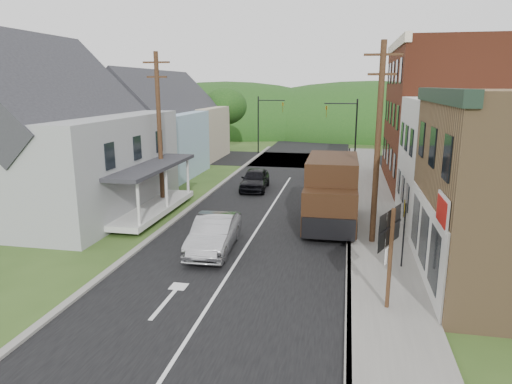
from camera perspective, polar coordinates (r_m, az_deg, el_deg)
The scene contains 24 objects.
ground at distance 19.00m, azimuth -2.54°, elevation -8.90°, with size 120.00×120.00×0.00m, color #2D4719.
road at distance 28.33m, azimuth 2.28°, elevation -1.40°, with size 9.00×90.00×0.02m, color black.
cross_road at distance 44.86m, azimuth 5.71°, elevation 4.00°, with size 60.00×9.00×0.02m, color black.
sidewalk_right at distance 26.11m, azimuth 14.48°, elevation -2.93°, with size 2.80×55.00×0.15m, color slate.
curb_right at distance 26.06m, azimuth 11.51°, elevation -2.80°, with size 0.20×55.00×0.15m, color slate.
curb_left at distance 27.54m, azimuth -7.99°, elevation -1.82°, with size 0.30×55.00×0.12m, color slate.
storefront_white at distance 25.86m, azimuth 26.98°, elevation 3.11°, with size 8.00×7.00×6.50m, color silver.
storefront_red at distance 34.87m, azimuth 23.20°, elevation 8.64°, with size 8.00×12.00×10.00m, color #5F2816.
house_gray at distance 28.38m, azimuth -23.89°, elevation 6.21°, with size 10.20×12.24×8.35m.
house_blue at distance 37.50m, azimuth -12.89°, elevation 7.61°, with size 7.14×8.16×7.28m.
house_cream at distance 46.00m, azimuth -8.88°, elevation 8.77°, with size 7.14×8.16×7.28m.
utility_pole_right at distance 20.77m, azimuth 14.99°, elevation 5.88°, with size 1.60×0.26×9.00m.
utility_pole_left at distance 27.40m, azimuth -11.99°, elevation 7.72°, with size 1.60×0.26×9.00m.
traffic_signal_right at distance 40.72m, azimuth 11.43°, elevation 8.20°, with size 2.87×0.20×6.00m.
traffic_signal_left at distance 48.46m, azimuth 1.10°, elevation 9.22°, with size 2.87×0.20×6.00m.
tree_left_b at distance 36.09m, azimuth -25.12°, elevation 8.40°, with size 4.80×4.80×6.94m.
tree_left_c at distance 43.79m, azimuth -21.19°, elevation 10.77°, with size 5.80×5.80×8.41m.
tree_left_d at distance 50.89m, azimuth -3.89°, elevation 10.65°, with size 4.80×4.80×6.94m.
forested_ridge at distance 72.56m, azimuth 7.94°, elevation 7.46°, with size 90.00×30.00×16.00m, color #0F3410.
silver_sedan at distance 20.17m, azimuth -5.25°, elevation -5.27°, with size 1.64×4.70×1.55m, color #A1A1A6.
dark_sedan at distance 31.76m, azimuth -0.14°, elevation 1.58°, with size 1.74×4.32×1.47m, color black.
delivery_van at distance 23.72m, azimuth 9.40°, elevation -0.04°, with size 2.66×6.31×3.52m.
route_sign_cluster at distance 14.99m, azimuth 16.37°, elevation -6.25°, with size 0.83×1.76×3.31m.
warning_sign at distance 18.62m, azimuth 17.99°, elevation -3.79°, with size 0.14×0.76×2.76m.
Camera 1 is at (4.26, -17.08, 7.16)m, focal length 32.00 mm.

